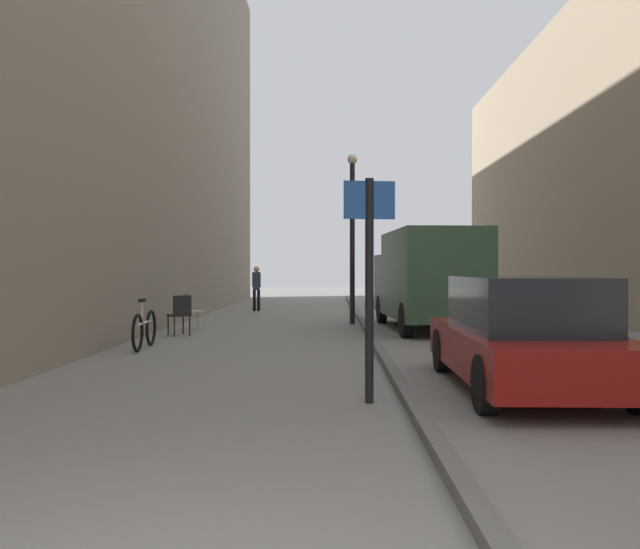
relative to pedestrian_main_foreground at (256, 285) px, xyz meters
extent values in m
plane|color=gray|center=(2.04, -9.36, -0.95)|extent=(80.00, 80.00, 0.00)
cube|color=#615F5B|center=(3.62, -9.36, -0.89)|extent=(0.16, 40.00, 0.12)
cylinder|color=black|center=(-0.08, 0.02, -0.56)|extent=(0.12, 0.12, 0.77)
cylinder|color=black|center=(0.08, -0.02, -0.56)|extent=(0.12, 0.12, 0.77)
cube|color=#2D3851|center=(0.00, 0.00, 0.15)|extent=(0.25, 0.22, 0.66)
cylinder|color=#2D3851|center=(-0.12, 0.02, 0.20)|extent=(0.09, 0.09, 0.56)
cylinder|color=#2D3851|center=(0.12, -0.02, 0.20)|extent=(0.09, 0.09, 0.56)
sphere|color=tan|center=(0.00, 0.00, 0.59)|extent=(0.21, 0.21, 0.21)
cube|color=#335138|center=(5.24, -7.78, 0.46)|extent=(2.22, 4.07, 2.15)
cube|color=#335138|center=(5.07, -5.04, 0.19)|extent=(2.07, 1.66, 1.61)
cube|color=black|center=(5.04, -4.50, 0.55)|extent=(1.67, 0.14, 0.71)
cylinder|color=black|center=(4.19, -5.24, -0.55)|extent=(0.27, 0.81, 0.80)
cylinder|color=black|center=(5.97, -5.13, -0.55)|extent=(0.27, 0.81, 0.80)
cylinder|color=black|center=(4.42, -9.10, -0.55)|extent=(0.27, 0.81, 0.80)
cylinder|color=black|center=(6.20, -9.00, -0.55)|extent=(0.27, 0.81, 0.80)
cube|color=maroon|center=(5.22, -15.33, -0.46)|extent=(1.84, 4.22, 0.55)
cube|color=black|center=(5.22, -15.33, 0.16)|extent=(1.54, 2.53, 0.68)
cylinder|color=black|center=(4.41, -13.89, -0.63)|extent=(0.21, 0.64, 0.64)
cylinder|color=black|center=(6.05, -13.91, -0.63)|extent=(0.21, 0.64, 0.64)
cylinder|color=black|center=(4.38, -16.75, -0.63)|extent=(0.21, 0.64, 0.64)
cylinder|color=black|center=(3.17, -16.18, 0.35)|extent=(0.10, 0.10, 2.60)
cube|color=#2659B2|center=(3.17, -16.18, 1.40)|extent=(0.60, 0.11, 0.44)
cylinder|color=black|center=(3.34, -5.62, 1.30)|extent=(0.14, 0.14, 4.50)
sphere|color=beige|center=(3.34, -5.62, 3.67)|extent=(0.28, 0.28, 0.28)
torus|color=black|center=(-0.91, -10.69, -0.59)|extent=(0.09, 0.72, 0.72)
torus|color=black|center=(-0.87, -11.74, -0.59)|extent=(0.09, 0.72, 0.72)
cylinder|color=silver|center=(-0.89, -11.22, -0.44)|extent=(0.09, 0.95, 0.05)
cylinder|color=silver|center=(-0.88, -11.41, -0.22)|extent=(0.04, 0.04, 0.40)
cube|color=black|center=(-0.88, -11.41, 0.00)|extent=(0.11, 0.24, 0.06)
cylinder|color=black|center=(-1.07, -8.68, -0.73)|extent=(0.04, 0.04, 0.45)
cylinder|color=black|center=(-0.77, -8.46, -0.73)|extent=(0.04, 0.04, 0.45)
cylinder|color=black|center=(-0.85, -8.98, -0.73)|extent=(0.04, 0.04, 0.45)
cylinder|color=black|center=(-0.55, -8.76, -0.73)|extent=(0.04, 0.04, 0.45)
cube|color=black|center=(-0.81, -8.72, -0.48)|extent=(0.61, 0.61, 0.04)
cube|color=black|center=(-0.69, -8.88, -0.24)|extent=(0.38, 0.29, 0.45)
cylinder|color=#B7B2A8|center=(-0.72, -7.03, -0.73)|extent=(0.04, 0.04, 0.45)
cylinder|color=#B7B2A8|center=(-0.50, -7.34, -0.73)|extent=(0.04, 0.04, 0.45)
cylinder|color=#B7B2A8|center=(-1.03, -7.25, -0.73)|extent=(0.04, 0.04, 0.45)
cylinder|color=#B7B2A8|center=(-0.81, -7.55, -0.73)|extent=(0.04, 0.04, 0.45)
cube|color=#B7B2A8|center=(-0.77, -7.29, -0.48)|extent=(0.61, 0.61, 0.04)
cube|color=#B7B2A8|center=(-0.93, -7.41, -0.24)|extent=(0.28, 0.38, 0.45)
camera|label=1|loc=(2.72, -23.63, 0.60)|focal=36.13mm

